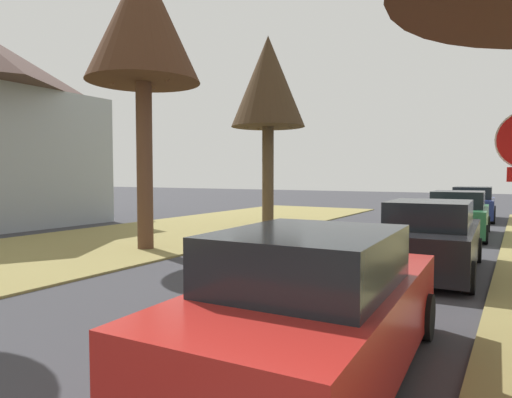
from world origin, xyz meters
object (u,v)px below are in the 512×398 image
(parked_sedan_green, at_px, (458,215))
(parked_sedan_black, at_px, (430,239))
(street_tree_left_mid_b, at_px, (143,24))
(parked_sedan_navy, at_px, (473,205))
(parked_sedan_red, at_px, (315,309))
(street_tree_left_far, at_px, (268,84))

(parked_sedan_green, bearing_deg, parked_sedan_black, -88.59)
(street_tree_left_mid_b, distance_m, parked_sedan_navy, 16.88)
(parked_sedan_navy, bearing_deg, street_tree_left_mid_b, -116.92)
(parked_sedan_black, relative_size, parked_sedan_navy, 1.00)
(parked_sedan_navy, bearing_deg, parked_sedan_red, -89.70)
(parked_sedan_black, bearing_deg, street_tree_left_mid_b, -172.32)
(street_tree_left_mid_b, bearing_deg, parked_sedan_black, 7.68)
(street_tree_left_mid_b, relative_size, parked_sedan_red, 1.81)
(street_tree_left_mid_b, distance_m, parked_sedan_red, 10.49)
(street_tree_left_mid_b, bearing_deg, parked_sedan_navy, 63.08)
(street_tree_left_mid_b, relative_size, parked_sedan_navy, 1.81)
(parked_sedan_red, xyz_separation_m, parked_sedan_green, (-0.01, 12.71, 0.00))
(street_tree_left_far, bearing_deg, parked_sedan_green, 5.88)
(street_tree_left_far, height_order, parked_sedan_navy, street_tree_left_far)
(parked_sedan_red, xyz_separation_m, parked_sedan_black, (0.16, 6.05, 0.00))
(street_tree_left_far, height_order, parked_sedan_red, street_tree_left_far)
(street_tree_left_mid_b, xyz_separation_m, parked_sedan_navy, (7.21, 14.20, -5.59))
(parked_sedan_black, distance_m, parked_sedan_green, 6.66)
(street_tree_left_far, height_order, parked_sedan_green, street_tree_left_far)
(parked_sedan_red, bearing_deg, parked_sedan_navy, 90.30)
(parked_sedan_green, bearing_deg, street_tree_left_mid_b, -133.63)
(street_tree_left_mid_b, height_order, parked_sedan_navy, street_tree_left_mid_b)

